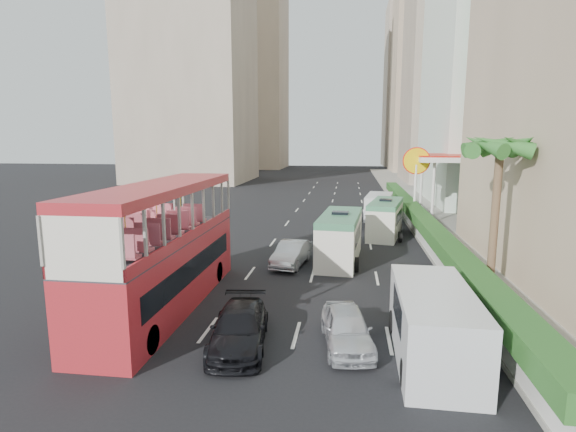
% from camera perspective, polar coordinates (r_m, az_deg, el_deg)
% --- Properties ---
extents(ground_plane, '(200.00, 200.00, 0.00)m').
position_cam_1_polar(ground_plane, '(18.10, 3.08, -12.31)').
color(ground_plane, black).
rests_on(ground_plane, ground).
extents(double_decker_bus, '(2.50, 11.00, 5.06)m').
position_cam_1_polar(double_decker_bus, '(18.74, -15.49, -3.76)').
color(double_decker_bus, '#AD2128').
rests_on(double_decker_bus, ground).
extents(car_silver_lane_a, '(1.98, 4.10, 1.29)m').
position_cam_1_polar(car_silver_lane_a, '(24.65, 0.45, -6.25)').
color(car_silver_lane_a, silver).
rests_on(car_silver_lane_a, ground).
extents(car_silver_lane_b, '(2.04, 3.92, 1.27)m').
position_cam_1_polar(car_silver_lane_b, '(15.64, 7.42, -16.07)').
color(car_silver_lane_b, silver).
rests_on(car_silver_lane_b, ground).
extents(car_black, '(2.28, 4.53, 1.26)m').
position_cam_1_polar(car_black, '(15.61, -6.17, -16.11)').
color(car_black, black).
rests_on(car_black, ground).
extents(van_asset, '(3.06, 5.37, 1.41)m').
position_cam_1_polar(van_asset, '(35.62, 6.80, -1.32)').
color(van_asset, silver).
rests_on(van_asset, ground).
extents(minibus_near, '(2.53, 6.18, 2.67)m').
position_cam_1_polar(minibus_near, '(25.35, 6.60, -2.75)').
color(minibus_near, silver).
rests_on(minibus_near, ground).
extents(minibus_far, '(2.97, 5.92, 2.51)m').
position_cam_1_polar(minibus_far, '(32.39, 12.25, -0.33)').
color(minibus_far, silver).
rests_on(minibus_far, ground).
extents(panel_van_near, '(2.31, 5.60, 2.23)m').
position_cam_1_polar(panel_van_near, '(14.99, 18.00, -13.00)').
color(panel_van_near, silver).
rests_on(panel_van_near, ground).
extents(panel_van_far, '(2.76, 5.38, 2.06)m').
position_cam_1_polar(panel_van_far, '(39.67, 11.47, 1.19)').
color(panel_van_far, silver).
rests_on(panel_van_far, ground).
extents(sidewalk, '(6.00, 120.00, 0.18)m').
position_cam_1_polar(sidewalk, '(42.96, 17.92, 0.29)').
color(sidewalk, '#99968C').
rests_on(sidewalk, ground).
extents(kerb_wall, '(0.30, 44.00, 1.00)m').
position_cam_1_polar(kerb_wall, '(31.71, 16.44, -1.78)').
color(kerb_wall, silver).
rests_on(kerb_wall, sidewalk).
extents(hedge, '(1.10, 44.00, 0.70)m').
position_cam_1_polar(hedge, '(31.56, 16.51, -0.26)').
color(hedge, '#2D6626').
rests_on(hedge, kerb_wall).
extents(palm_tree, '(0.36, 0.36, 6.40)m').
position_cam_1_polar(palm_tree, '(21.99, 24.78, -0.09)').
color(palm_tree, brown).
rests_on(palm_tree, sidewalk).
extents(shell_station, '(6.50, 8.00, 5.50)m').
position_cam_1_polar(shell_station, '(40.87, 19.98, 3.48)').
color(shell_station, silver).
rests_on(shell_station, ground).
extents(tower_mid, '(16.00, 16.00, 50.00)m').
position_cam_1_polar(tower_mid, '(78.71, 21.42, 22.48)').
color(tower_mid, tan).
rests_on(tower_mid, ground).
extents(tower_far_a, '(14.00, 14.00, 44.00)m').
position_cam_1_polar(tower_far_a, '(101.12, 17.41, 17.96)').
color(tower_far_a, tan).
rests_on(tower_far_a, ground).
extents(tower_far_b, '(14.00, 14.00, 40.00)m').
position_cam_1_polar(tower_far_b, '(122.46, 15.60, 15.58)').
color(tower_far_b, tan).
rests_on(tower_far_b, ground).
extents(tower_left_a, '(18.00, 18.00, 52.00)m').
position_cam_1_polar(tower_left_a, '(78.45, -12.43, 23.70)').
color(tower_left_a, tan).
rests_on(tower_left_a, ground).
extents(tower_left_b, '(16.00, 16.00, 46.00)m').
position_cam_1_polar(tower_left_b, '(110.44, -4.81, 18.14)').
color(tower_left_b, tan).
rests_on(tower_left_b, ground).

